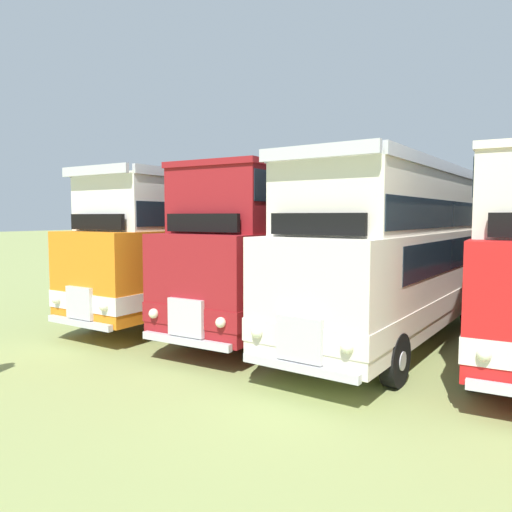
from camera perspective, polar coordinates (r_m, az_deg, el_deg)
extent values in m
cube|color=orange|center=(16.35, -5.81, -0.76)|extent=(2.64, 10.07, 2.30)
cube|color=white|center=(16.42, -5.80, -2.85)|extent=(2.69, 10.11, 0.44)
cube|color=#19232D|center=(16.62, -4.98, 1.40)|extent=(2.64, 7.67, 0.76)
cube|color=#19232D|center=(12.80, -19.72, 0.40)|extent=(2.20, 0.13, 0.90)
cube|color=silver|center=(12.88, -19.95, -5.18)|extent=(0.90, 0.13, 0.80)
cube|color=silver|center=(12.96, -20.00, -7.38)|extent=(2.30, 0.17, 0.16)
sphere|color=#EAEACC|center=(12.18, -17.39, -5.67)|extent=(0.22, 0.22, 0.22)
sphere|color=#EAEACC|center=(13.59, -22.31, -4.75)|extent=(0.22, 0.22, 0.22)
cube|color=white|center=(16.48, -5.33, 5.89)|extent=(2.53, 9.17, 1.50)
cube|color=silver|center=(13.09, -18.43, 9.51)|extent=(2.40, 0.13, 0.24)
cube|color=silver|center=(19.88, 1.93, 8.00)|extent=(2.40, 0.13, 0.24)
cube|color=silver|center=(15.81, -1.87, 8.87)|extent=(0.23, 9.13, 0.24)
cube|color=silver|center=(17.28, -8.53, 8.46)|extent=(0.23, 9.13, 0.24)
cube|color=#19232D|center=(16.48, -5.32, 4.85)|extent=(2.57, 9.07, 0.64)
cube|color=black|center=(13.08, -18.11, 3.82)|extent=(1.90, 0.15, 0.40)
cylinder|color=black|center=(13.23, -11.08, -7.29)|extent=(0.29, 1.04, 1.04)
cylinder|color=silver|center=(13.13, -10.60, -7.37)|extent=(0.03, 0.36, 0.36)
cylinder|color=black|center=(14.88, -17.55, -6.09)|extent=(0.29, 1.04, 1.04)
cylinder|color=silver|center=(14.99, -17.92, -6.02)|extent=(0.03, 0.36, 0.36)
cylinder|color=black|center=(18.52, 3.23, -3.79)|extent=(0.29, 1.04, 1.04)
cylinder|color=silver|center=(18.45, 3.64, -3.83)|extent=(0.03, 0.36, 0.36)
cylinder|color=black|center=(19.74, -2.62, -3.27)|extent=(0.29, 1.04, 1.04)
cylinder|color=silver|center=(19.82, -2.97, -3.23)|extent=(0.03, 0.36, 0.36)
cube|color=maroon|center=(14.72, 4.45, -1.36)|extent=(2.68, 10.25, 2.30)
cube|color=maroon|center=(14.79, 4.44, -3.67)|extent=(2.72, 10.29, 0.44)
cube|color=#19232D|center=(15.03, 5.14, 1.06)|extent=(2.67, 7.85, 0.76)
cube|color=#19232D|center=(10.39, -7.90, -0.29)|extent=(2.20, 0.14, 0.90)
cube|color=silver|center=(10.49, -8.20, -7.16)|extent=(0.90, 0.14, 0.80)
cube|color=silver|center=(10.58, -8.28, -9.84)|extent=(2.30, 0.18, 0.16)
sphere|color=#EAEACC|center=(9.95, -4.16, -7.77)|extent=(0.22, 0.22, 0.22)
sphere|color=#EAEACC|center=(11.06, -11.90, -6.60)|extent=(0.22, 0.22, 0.22)
cube|color=maroon|center=(14.87, 4.93, 6.03)|extent=(2.57, 9.35, 1.50)
cube|color=maroon|center=(14.91, 4.95, 9.19)|extent=(2.63, 9.45, 0.14)
cube|color=#19232D|center=(14.88, 4.93, 7.19)|extent=(2.60, 9.25, 0.68)
cube|color=black|center=(10.74, -6.32, 3.89)|extent=(1.90, 0.15, 0.40)
cylinder|color=black|center=(11.33, 1.77, -9.23)|extent=(0.30, 1.04, 1.04)
cylinder|color=silver|center=(11.26, 2.45, -9.32)|extent=(0.03, 0.36, 0.36)
cylinder|color=black|center=(12.57, -7.54, -7.87)|extent=(0.30, 1.04, 1.04)
cylinder|color=silver|center=(12.66, -8.08, -7.79)|extent=(0.03, 0.36, 0.36)
cylinder|color=black|center=(17.49, 12.64, -4.40)|extent=(0.30, 1.04, 1.04)
cylinder|color=silver|center=(17.44, 13.11, -4.43)|extent=(0.03, 0.36, 0.36)
cylinder|color=black|center=(18.32, 5.77, -3.90)|extent=(0.30, 1.04, 1.04)
cylinder|color=silver|center=(18.38, 5.34, -3.87)|extent=(0.03, 0.36, 0.36)
cube|color=silver|center=(13.08, 16.10, -2.28)|extent=(3.05, 10.05, 2.30)
cube|color=silver|center=(13.17, 16.04, -4.87)|extent=(3.09, 10.09, 0.44)
cube|color=#19232D|center=(13.40, 16.71, 0.45)|extent=(2.95, 7.66, 0.76)
cube|color=#19232D|center=(8.54, 5.52, -1.33)|extent=(2.20, 0.22, 0.90)
cube|color=silver|center=(8.67, 5.10, -9.65)|extent=(0.91, 0.17, 0.80)
cube|color=silver|center=(8.78, 4.97, -12.85)|extent=(2.30, 0.27, 0.16)
sphere|color=#EAEACC|center=(8.26, 10.58, -10.42)|extent=(0.22, 0.22, 0.22)
sphere|color=#EAEACC|center=(9.12, 0.09, -8.90)|extent=(0.22, 0.22, 0.22)
cube|color=silver|center=(13.23, 16.64, 6.03)|extent=(2.90, 9.15, 1.50)
cube|color=silver|center=(8.96, 7.04, 12.08)|extent=(2.40, 0.23, 0.24)
cube|color=silver|center=(17.13, 20.96, 8.24)|extent=(2.40, 0.23, 0.24)
cube|color=silver|center=(12.95, 21.83, 9.47)|extent=(0.61, 9.02, 0.24)
cube|color=silver|center=(13.70, 11.88, 9.42)|extent=(0.61, 9.02, 0.24)
cube|color=#19232D|center=(13.23, 16.61, 4.73)|extent=(2.94, 9.05, 0.64)
cube|color=black|center=(8.92, 7.11, 3.73)|extent=(1.90, 0.23, 0.40)
cylinder|color=black|center=(9.82, 15.96, -11.59)|extent=(0.34, 1.05, 1.04)
cylinder|color=silver|center=(9.78, 16.81, -11.69)|extent=(0.04, 0.36, 0.36)
cylinder|color=black|center=(10.75, 4.11, -10.00)|extent=(0.34, 1.05, 1.04)
cylinder|color=silver|center=(10.83, 3.42, -9.89)|extent=(0.04, 0.36, 0.36)
cylinder|color=black|center=(15.99, 23.61, -5.52)|extent=(0.34, 1.05, 1.04)
cylinder|color=silver|center=(15.97, 24.14, -5.56)|extent=(0.04, 0.36, 0.36)
cylinder|color=black|center=(16.58, 15.77, -4.96)|extent=(0.34, 1.05, 1.04)
cylinder|color=silver|center=(16.63, 15.28, -4.92)|extent=(0.04, 0.36, 0.36)
sphere|color=#EAEACC|center=(8.49, 25.13, -10.38)|extent=(0.22, 0.22, 0.22)
cylinder|color=black|center=(10.25, 24.18, -11.13)|extent=(0.34, 1.05, 1.04)
cylinder|color=silver|center=(10.27, 23.33, -11.08)|extent=(0.04, 0.36, 0.36)
cylinder|color=black|center=(16.55, 25.93, -5.27)|extent=(0.34, 1.05, 1.04)
cylinder|color=silver|center=(16.55, 25.41, -5.25)|extent=(0.04, 0.36, 0.36)
cylinder|color=#8C704C|center=(28.25, 4.31, -0.87)|extent=(0.08, 0.08, 1.05)
cylinder|color=#8C704C|center=(25.97, 16.82, -1.54)|extent=(0.08, 0.08, 1.05)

